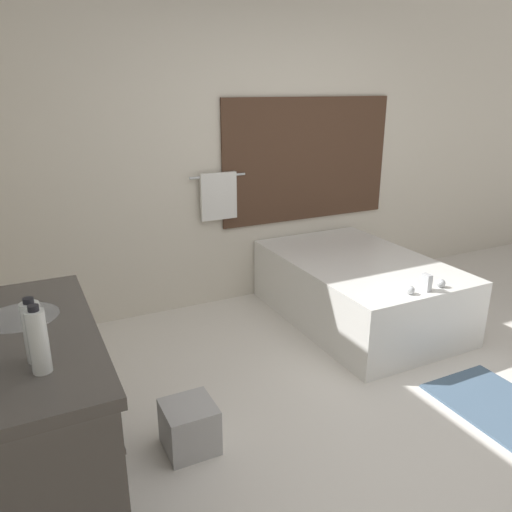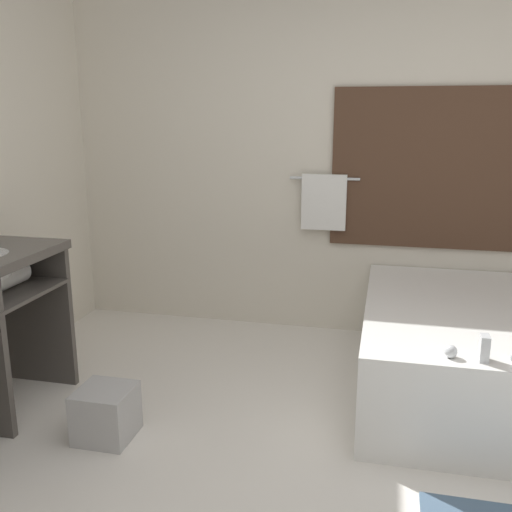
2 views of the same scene
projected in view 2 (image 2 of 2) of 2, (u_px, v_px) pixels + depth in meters
The scene contains 3 objects.
wall_back_with_blinds at pixel (372, 151), 4.01m from camera, with size 7.40×0.13×2.70m.
bathtub at pixel (460, 346), 3.31m from camera, with size 1.09×1.68×0.65m.
waste_bin at pixel (106, 413), 2.88m from camera, with size 0.27×0.27×0.26m.
Camera 2 is at (0.14, -1.92, 1.61)m, focal length 40.00 mm.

